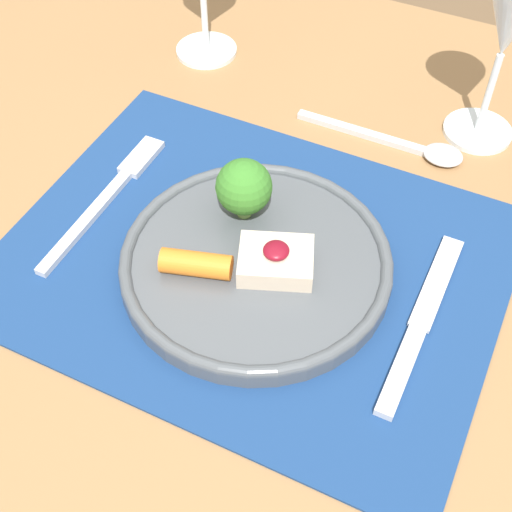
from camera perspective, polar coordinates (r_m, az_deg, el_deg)
dining_table at (r=0.77m, az=-0.28°, el=-5.47°), size 1.11×1.02×0.76m
placemat at (r=0.68m, az=-0.32°, el=-0.36°), size 0.47×0.36×0.00m
dinner_plate at (r=0.66m, az=-0.10°, el=-0.00°), size 0.25×0.25×0.08m
fork at (r=0.75m, az=-11.49°, el=5.07°), size 0.02×0.21×0.01m
knife at (r=0.64m, az=12.74°, el=-5.94°), size 0.02×0.21×0.01m
spoon at (r=0.81m, az=12.50°, el=8.52°), size 0.19×0.04×0.01m
wine_glass_near at (r=0.78m, az=19.69°, el=17.18°), size 0.08×0.08×0.20m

